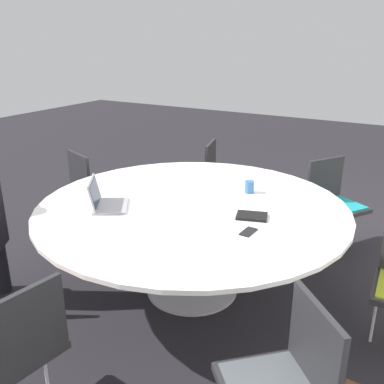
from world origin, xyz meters
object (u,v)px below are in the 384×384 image
object	(u,v)px
chair_5	(222,174)
spiral_notebook	(252,216)
coffee_cup	(249,187)
chair_1	(14,344)
laptop	(104,200)
cell_phone	(248,232)
chair_2	(286,377)
chair_4	(333,198)
chair_6	(92,185)

from	to	relation	value
chair_5	spiral_notebook	bearing A→B (deg)	17.82
chair_5	coffee_cup	world-z (taller)	chair_5
chair_1	laptop	xyz separation A→B (m)	(-1.15, -0.40, 0.29)
chair_1	laptop	size ratio (longest dim) A/B	2.09
chair_1	laptop	distance (m)	1.25
chair_5	cell_phone	xyz separation A→B (m)	(1.68, 1.01, 0.24)
chair_2	cell_phone	world-z (taller)	chair_2
laptop	coffee_cup	distance (m)	1.14
chair_2	chair_4	size ratio (longest dim) A/B	1.00
chair_2	spiral_notebook	world-z (taller)	chair_2
laptop	cell_phone	world-z (taller)	laptop
chair_5	chair_2	bearing A→B (deg)	16.60
chair_2	chair_6	bearing A→B (deg)	15.50
laptop	chair_5	bearing A→B (deg)	-36.42
chair_4	cell_phone	distance (m)	1.58
cell_phone	chair_1	bearing A→B (deg)	-27.97
coffee_cup	cell_phone	distance (m)	0.75
chair_6	cell_phone	size ratio (longest dim) A/B	5.88
chair_1	chair_2	distance (m)	1.30
chair_5	cell_phone	bearing A→B (deg)	15.89
chair_6	laptop	size ratio (longest dim) A/B	2.09
chair_5	coffee_cup	bearing A→B (deg)	21.09
cell_phone	chair_6	bearing A→B (deg)	-109.68
cell_phone	chair_4	bearing A→B (deg)	172.45
spiral_notebook	cell_phone	distance (m)	0.25
coffee_cup	laptop	bearing A→B (deg)	-44.28
cell_phone	laptop	bearing A→B (deg)	-83.35
chair_1	coffee_cup	bearing A→B (deg)	-3.91
chair_1	spiral_notebook	xyz separation A→B (m)	(-1.51, 0.61, 0.24)
chair_1	spiral_notebook	bearing A→B (deg)	-14.38
chair_4	chair_6	bearing A→B (deg)	-36.69
chair_1	chair_4	bearing A→B (deg)	-9.93
chair_5	cell_phone	distance (m)	1.98
coffee_cup	chair_2	bearing A→B (deg)	28.53
chair_4	laptop	size ratio (longest dim) A/B	2.09
chair_6	coffee_cup	xyz separation A→B (m)	(0.02, 1.71, 0.28)
chair_4	cell_phone	size ratio (longest dim) A/B	5.88
laptop	chair_4	bearing A→B (deg)	-71.72
chair_5	coffee_cup	size ratio (longest dim) A/B	8.75
chair_1	coffee_cup	size ratio (longest dim) A/B	8.75
laptop	cell_phone	bearing A→B (deg)	-117.63
chair_1	chair_6	world-z (taller)	same
chair_4	chair_2	bearing A→B (deg)	40.37
spiral_notebook	laptop	bearing A→B (deg)	-70.27
chair_1	cell_phone	size ratio (longest dim) A/B	5.88
chair_1	cell_phone	world-z (taller)	chair_1
chair_4	cell_phone	bearing A→B (deg)	24.85
chair_1	cell_phone	xyz separation A→B (m)	(-1.28, 0.68, 0.24)
chair_6	coffee_cup	world-z (taller)	chair_6
chair_6	spiral_notebook	size ratio (longest dim) A/B	3.44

